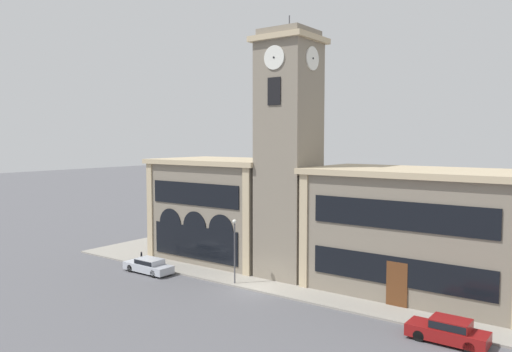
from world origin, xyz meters
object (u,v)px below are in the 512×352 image
object	(u,v)px
street_lamp	(235,241)
bollard	(141,258)
parked_car_mid	(448,330)
parked_car_near	(149,265)

from	to	relation	value
street_lamp	bollard	bearing A→B (deg)	-179.76
street_lamp	parked_car_mid	bearing A→B (deg)	-5.50
parked_car_near	street_lamp	world-z (taller)	street_lamp
parked_car_near	street_lamp	bearing A→B (deg)	-168.48
parked_car_mid	bollard	distance (m)	28.42
parked_car_mid	street_lamp	distance (m)	17.48
parked_car_near	parked_car_mid	world-z (taller)	parked_car_mid
parked_car_near	street_lamp	size ratio (longest dim) A/B	0.93
street_lamp	parked_car_near	bearing A→B (deg)	-168.86
bollard	parked_car_mid	bearing A→B (deg)	-3.24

